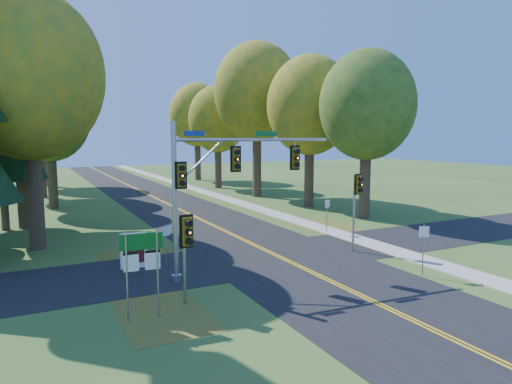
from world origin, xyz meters
name	(u,v)px	position (x,y,z in m)	size (l,w,h in m)	color
ground	(296,265)	(0.00, 0.00, 0.00)	(160.00, 160.00, 0.00)	#2C501C
road_main	(296,265)	(0.00, 0.00, 0.01)	(8.00, 160.00, 0.02)	black
road_cross	(276,256)	(0.00, 2.00, 0.01)	(60.00, 6.00, 0.02)	black
centerline_left	(295,265)	(-0.10, 0.00, 0.03)	(0.10, 160.00, 0.01)	gold
centerline_right	(298,264)	(0.10, 0.00, 0.03)	(0.10, 160.00, 0.01)	gold
sidewalk_east	(392,250)	(6.20, 0.00, 0.03)	(1.60, 160.00, 0.06)	#9E998E
leaf_patch_w_near	(144,261)	(-6.50, 4.00, 0.01)	(4.00, 6.00, 0.00)	brown
leaf_patch_e	(335,230)	(6.80, 6.00, 0.01)	(3.50, 8.00, 0.00)	brown
leaf_patch_w_far	(162,313)	(-7.50, -3.00, 0.01)	(3.00, 5.00, 0.00)	brown
tree_w_a	(29,76)	(-11.13, 9.38, 9.49)	(8.00, 8.00, 14.15)	#38281C
tree_e_a	(367,106)	(11.57, 8.77, 8.53)	(7.20, 7.20, 12.73)	#38281C
tree_w_b	(18,74)	(-11.72, 16.29, 10.37)	(8.60, 8.60, 15.38)	#38281C
tree_e_b	(310,106)	(10.97, 15.58, 8.90)	(7.60, 7.60, 13.33)	#38281C
tree_w_c	(50,116)	(-9.54, 24.47, 7.94)	(6.80, 6.80, 11.91)	#38281C
tree_e_c	(257,93)	(9.88, 23.69, 10.66)	(8.80, 8.80, 15.79)	#38281C
tree_w_d	(38,101)	(-10.13, 33.18, 9.78)	(8.20, 8.20, 14.56)	#38281C
tree_e_d	(218,119)	(9.26, 32.87, 8.24)	(7.00, 7.00, 12.32)	#38281C
tree_w_e	(46,105)	(-8.92, 44.09, 10.07)	(8.40, 8.40, 14.97)	#38281C
tree_e_e	(197,115)	(10.47, 43.58, 9.19)	(7.80, 7.80, 13.74)	#38281C
traffic_mast	(217,178)	(-4.10, 0.05, 4.44)	(7.60, 0.93, 6.91)	#9A9CA2
east_signal_pole	(357,193)	(4.23, 0.73, 3.24)	(0.49, 0.57, 4.28)	#95989D
ped_signal_pole	(186,238)	(-6.46, -2.75, 2.57)	(0.55, 0.63, 3.45)	gray
route_sign_cluster	(142,258)	(-8.20, -3.24, 2.18)	(1.44, 0.19, 3.09)	gray
info_kiosk	(134,251)	(-7.21, 3.06, 0.86)	(1.25, 0.26, 1.72)	white
reg_sign_e_north	(327,210)	(5.58, 5.29, 1.56)	(0.43, 0.15, 2.27)	gray
reg_sign_e_south	(424,241)	(4.20, -4.01, 1.61)	(0.43, 0.20, 2.35)	gray
reg_sign_w	(166,239)	(-5.90, 1.99, 1.51)	(0.41, 0.16, 2.20)	gray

